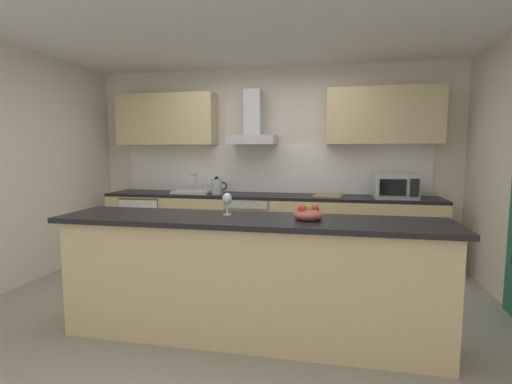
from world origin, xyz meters
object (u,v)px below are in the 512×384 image
kettle (217,186)px  sink (193,191)px  oven (251,227)px  fruit_bowl (308,214)px  range_hood (253,127)px  wine_glass (227,200)px  microwave (396,186)px  refrigerator (149,226)px  chopping_board (328,196)px

kettle → sink: bearing=172.7°
oven → fruit_bowl: bearing=-66.6°
range_hood → wine_glass: (0.24, -2.10, -0.70)m
sink → wine_glass: bearing=-62.1°
microwave → fruit_bowl: bearing=-114.6°
wine_glass → fruit_bowl: wine_glass is taller
kettle → range_hood: bearing=19.6°
oven → refrigerator: size_ratio=0.94×
wine_glass → microwave: bearing=50.9°
sink → wine_glass: (1.05, -1.98, 0.16)m
oven → sink: size_ratio=1.60×
kettle → fruit_bowl: size_ratio=1.31×
refrigerator → kettle: 1.18m
wine_glass → chopping_board: 2.10m
refrigerator → range_hood: bearing=5.1°
sink → kettle: 0.36m
oven → wine_glass: bearing=-83.2°
refrigerator → wine_glass: wine_glass is taller
kettle → wine_glass: bearing=-70.2°
sink → wine_glass: sink is taller
kettle → range_hood: size_ratio=0.40×
refrigerator → chopping_board: chopping_board is taller
oven → refrigerator: bearing=-179.9°
range_hood → wine_glass: bearing=-83.6°
sink → oven: bearing=-0.8°
sink → fruit_bowl: 2.67m
oven → kettle: kettle is taller
chopping_board → oven: bearing=178.7°
wine_glass → fruit_bowl: 0.66m
kettle → chopping_board: 1.47m
microwave → sink: size_ratio=1.00×
fruit_bowl → chopping_board: bearing=86.6°
microwave → fruit_bowl: microwave is taller
microwave → oven: bearing=179.1°
range_hood → microwave: bearing=-5.0°
microwave → kettle: 2.27m
oven → refrigerator: (-1.48, -0.00, -0.03)m
sink → fruit_bowl: (1.69, -2.06, 0.08)m
kettle → wine_glass: (0.69, -1.93, 0.08)m
refrigerator → range_hood: 2.02m
oven → chopping_board: size_ratio=2.35×
wine_glass → sink: bearing=117.9°
oven → microwave: 1.90m
refrigerator → sink: bearing=1.2°
sink → range_hood: bearing=8.3°
sink → wine_glass: 2.24m
refrigerator → range_hood: (1.48, 0.13, 1.36)m
microwave → wine_glass: (-1.57, -1.94, 0.04)m
oven → chopping_board: chopping_board is taller
sink → range_hood: (0.81, 0.12, 0.86)m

